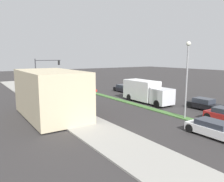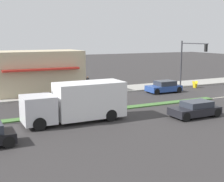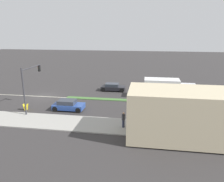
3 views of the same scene
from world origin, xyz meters
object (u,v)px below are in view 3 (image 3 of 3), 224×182
Objects in this scene: warning_aframe_sign at (26,107)px; suv_black at (210,91)px; coupe_blue at (68,105)px; traffic_signal_main at (29,81)px; pedestrian at (123,119)px; sedan_dark at (113,87)px; delivery_truck at (168,89)px.

warning_aframe_sign is 27.36m from suv_black.
suv_black is at bearing 113.58° from warning_aframe_sign.
coupe_blue reaches higher than warning_aframe_sign.
pedestrian is at bearing 75.00° from traffic_signal_main.
sedan_dark is at bearing 157.12° from coupe_blue.
delivery_truck is at bearing 114.12° from warning_aframe_sign.
coupe_blue is at bearing 100.08° from warning_aframe_sign.
pedestrian reaches higher than warning_aframe_sign.
pedestrian is 0.42× the size of sedan_dark.
coupe_blue is (-0.94, 5.31, 0.21)m from warning_aframe_sign.
sedan_dark reaches higher than warning_aframe_sign.
pedestrian is at bearing 12.89° from sedan_dark.
traffic_signal_main is 1.47× the size of suv_black.
traffic_signal_main is at bearing -75.54° from coupe_blue.
suv_black is at bearing 116.84° from coupe_blue.
coupe_blue is (-4.30, -7.49, -0.36)m from pedestrian.
sedan_dark is at bearing -90.00° from suv_black.
traffic_signal_main reaches higher than delivery_truck.
pedestrian is 8.65m from coupe_blue.
pedestrian reaches higher than coupe_blue.
suv_black is at bearing 90.00° from sedan_dark.
traffic_signal_main is at bearing -105.00° from pedestrian.
delivery_truck is at bearing 72.08° from sedan_dark.
traffic_signal_main reaches higher than coupe_blue.
coupe_blue reaches higher than sedan_dark.
suv_black is (-2.80, 6.88, -0.84)m from delivery_truck.
warning_aframe_sign is 19.95m from delivery_truck.
warning_aframe_sign is at bearing -104.70° from pedestrian.
delivery_truck reaches higher than warning_aframe_sign.
traffic_signal_main is 19.30m from delivery_truck.
pedestrian is 12.71m from delivery_truck.
suv_black is (-10.94, 25.07, 0.21)m from warning_aframe_sign.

